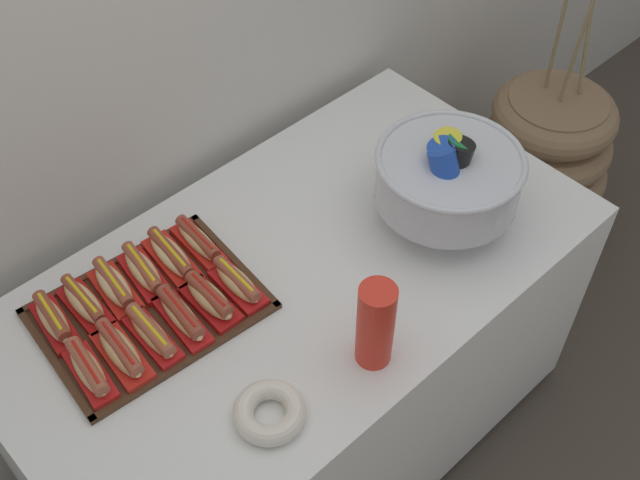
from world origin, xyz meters
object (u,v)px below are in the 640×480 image
hot_dog_9 (143,271)px  cup_stack (375,325)px  hot_dog_6 (53,320)px  punch_bowl (448,177)px  hot_dog_11 (198,241)px  hot_dog_7 (85,303)px  donut (270,412)px  floor_vase (539,172)px  hot_dog_4 (210,299)px  hot_dog_5 (238,283)px  hot_dog_1 (121,351)px  hot_dog_8 (114,286)px  hot_dog_3 (181,316)px  hot_dog_10 (171,256)px  hot_dog_0 (89,370)px  buffet_table (301,357)px  hot_dog_2 (152,334)px  serving_tray (150,309)px

hot_dog_9 → cup_stack: (0.24, -0.51, 0.08)m
hot_dog_6 → punch_bowl: punch_bowl is taller
hot_dog_6 → hot_dog_11: bearing=-4.5°
hot_dog_7 → donut: 0.50m
floor_vase → hot_dog_11: floor_vase is taller
hot_dog_4 → hot_dog_5: size_ratio=1.02×
hot_dog_1 → hot_dog_9: size_ratio=1.04×
floor_vase → hot_dog_6: size_ratio=7.16×
hot_dog_8 → cup_stack: bearing=-58.6°
hot_dog_3 → hot_dog_6: 0.28m
hot_dog_10 → punch_bowl: punch_bowl is taller
hot_dog_6 → punch_bowl: (0.88, -0.36, 0.11)m
hot_dog_8 → hot_dog_11: size_ratio=0.96×
hot_dog_4 → punch_bowl: size_ratio=0.47×
hot_dog_3 → hot_dog_8: size_ratio=1.07×
hot_dog_5 → hot_dog_8: bearing=139.3°
hot_dog_6 → cup_stack: bearing=-48.6°
hot_dog_9 → hot_dog_0: bearing=-148.2°
buffet_table → hot_dog_2: (-0.37, 0.06, 0.41)m
hot_dog_2 → hot_dog_5: 0.23m
hot_dog_8 → hot_dog_10: size_ratio=0.92×
hot_dog_7 → punch_bowl: punch_bowl is taller
punch_bowl → hot_dog_11: bearing=147.1°
hot_dog_1 → hot_dog_5: 0.30m
hot_dog_3 → donut: (-0.01, -0.31, -0.02)m
hot_dog_8 → hot_dog_9: bearing=-4.5°
serving_tray → hot_dog_8: bearing=110.0°
buffet_table → cup_stack: 0.57m
hot_dog_0 → cup_stack: size_ratio=0.75×
hot_dog_10 → donut: 0.48m
hot_dog_5 → hot_dog_11: size_ratio=0.91×
serving_tray → floor_vase: bearing=-3.1°
hot_dog_11 → donut: (-0.17, -0.46, -0.01)m
hot_dog_3 → hot_dog_7: (-0.14, 0.18, -0.00)m
hot_dog_2 → hot_dog_4: 0.15m
hot_dog_10 → serving_tray: bearing=-148.2°
cup_stack → donut: size_ratio=1.50×
hot_dog_1 → floor_vase: bearing=-0.3°
hot_dog_0 → hot_dog_6: (0.01, 0.16, -0.00)m
hot_dog_1 → hot_dog_2: (0.07, -0.01, -0.00)m
floor_vase → hot_dog_8: floor_vase is taller
hot_dog_2 → hot_dog_0: bearing=175.5°
hot_dog_5 → hot_dog_10: (-0.06, 0.17, -0.00)m
hot_dog_2 → hot_dog_10: (0.16, 0.15, -0.00)m
hot_dog_5 → hot_dog_7: (-0.29, 0.19, 0.00)m
hot_dog_2 → cup_stack: (0.33, -0.35, 0.08)m
buffet_table → hot_dog_11: bearing=123.0°
hot_dog_3 → hot_dog_10: (0.09, 0.16, -0.00)m
buffet_table → hot_dog_0: (-0.52, 0.07, 0.41)m
buffet_table → cup_stack: bearing=-98.7°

